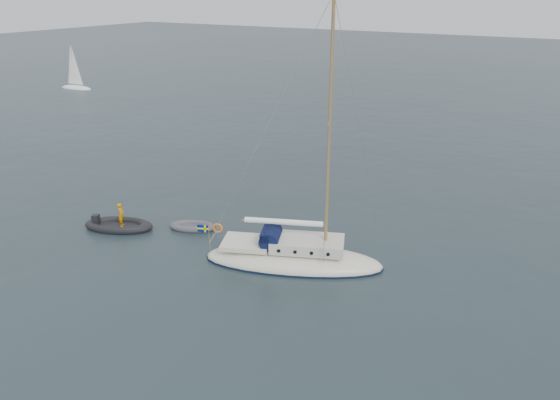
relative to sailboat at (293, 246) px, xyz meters
The scene contains 5 objects.
ground 1.67m from the sailboat, 12.06° to the right, with size 300.00×300.00×0.00m, color black.
sailboat is the anchor object (origin of this frame).
dinghy 7.68m from the sailboat, behind, with size 2.91×1.32×0.42m.
rib 11.70m from the sailboat, behind, with size 4.34×1.97×1.73m.
distant_yacht_a 61.29m from the sailboat, 149.72° to the left, with size 5.37×2.86×7.11m.
Camera 1 is at (11.28, -22.78, 14.14)m, focal length 35.00 mm.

